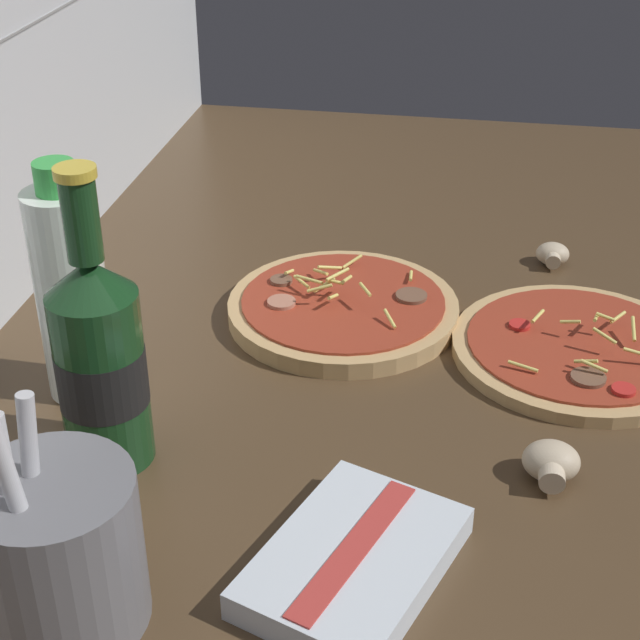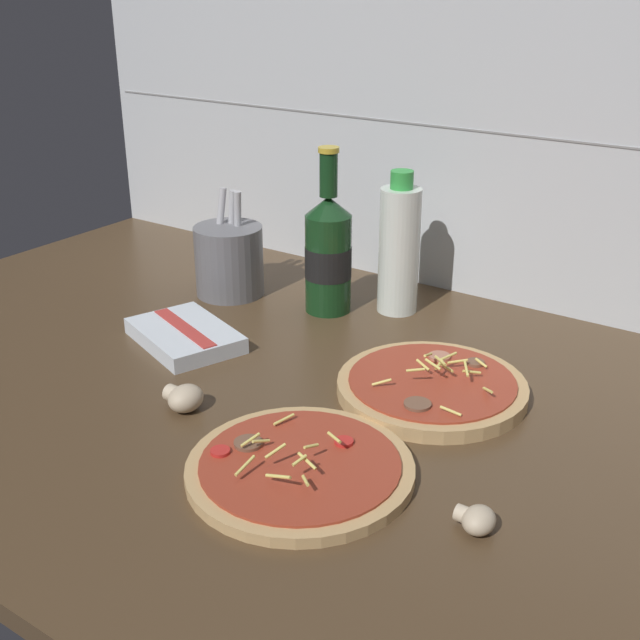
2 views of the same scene
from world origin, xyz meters
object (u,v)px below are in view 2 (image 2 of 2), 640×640
object	(u,v)px
dish_towel	(185,335)
pizza_far	(432,387)
pizza_near	(300,468)
mushroom_left	(184,398)
utensil_crock	(229,259)
oil_bottle	(399,248)
beer_bottle	(328,253)
mushroom_right	(477,519)

from	to	relation	value
dish_towel	pizza_far	bearing A→B (deg)	10.04
pizza_near	mushroom_left	size ratio (longest dim) A/B	4.98
pizza_near	utensil_crock	xyz separation A→B (cm)	(-41.15, 36.87, 5.28)
oil_bottle	mushroom_left	distance (cm)	44.48
dish_towel	oil_bottle	bearing A→B (deg)	55.70
pizza_near	dish_towel	bearing A→B (deg)	152.24
pizza_near	beer_bottle	world-z (taller)	beer_bottle
mushroom_right	dish_towel	distance (cm)	55.91
pizza_far	oil_bottle	size ratio (longest dim) A/B	1.08
beer_bottle	utensil_crock	world-z (taller)	beer_bottle
oil_bottle	mushroom_right	size ratio (longest dim) A/B	5.64
pizza_near	mushroom_left	world-z (taller)	pizza_near
dish_towel	beer_bottle	bearing A→B (deg)	65.40
pizza_near	mushroom_left	bearing A→B (deg)	170.83
mushroom_left	mushroom_right	bearing A→B (deg)	-1.84
beer_bottle	utensil_crock	distance (cm)	18.45
beer_bottle	mushroom_right	distance (cm)	58.43
mushroom_right	dish_towel	xyz separation A→B (cm)	(-53.64, 15.78, -0.13)
beer_bottle	mushroom_right	xyz separation A→B (cm)	(43.34, -38.28, -8.41)
beer_bottle	mushroom_left	distance (cm)	38.01
beer_bottle	mushroom_left	bearing A→B (deg)	-84.93
utensil_crock	pizza_near	bearing A→B (deg)	-41.86
pizza_near	mushroom_left	xyz separation A→B (cm)	(-20.11, 3.25, 0.89)
mushroom_left	beer_bottle	bearing A→B (deg)	95.07
utensil_crock	beer_bottle	bearing A→B (deg)	10.76
mushroom_right	beer_bottle	bearing A→B (deg)	138.54
oil_bottle	mushroom_right	distance (cm)	56.76
utensil_crock	dish_towel	world-z (taller)	utensil_crock
mushroom_right	utensil_crock	distance (cm)	70.53
pizza_near	pizza_far	world-z (taller)	pizza_far
pizza_far	beer_bottle	distance (cm)	32.48
mushroom_left	utensil_crock	size ratio (longest dim) A/B	0.28
pizza_near	oil_bottle	size ratio (longest dim) A/B	1.10
mushroom_left	utensil_crock	bearing A→B (deg)	122.04
beer_bottle	utensil_crock	xyz separation A→B (cm)	(-17.76, -3.37, -3.69)
mushroom_left	oil_bottle	bearing A→B (deg)	82.11
pizza_far	utensil_crock	distance (cm)	46.71
pizza_near	utensil_crock	size ratio (longest dim) A/B	1.41
mushroom_left	dish_towel	xyz separation A→B (cm)	(-13.59, 14.49, -0.46)
pizza_near	beer_bottle	size ratio (longest dim) A/B	0.95
pizza_far	beer_bottle	bearing A→B (deg)	149.45
pizza_far	mushroom_right	xyz separation A→B (cm)	(16.38, -22.37, 0.28)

